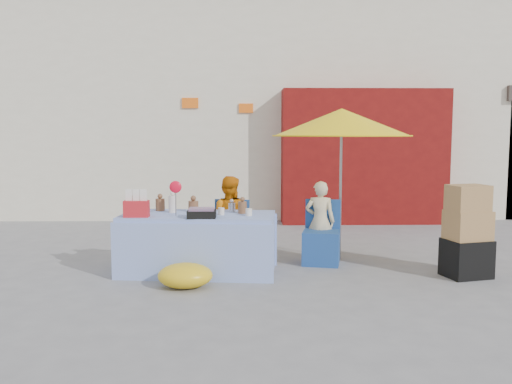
{
  "coord_description": "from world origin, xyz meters",
  "views": [
    {
      "loc": [
        -0.13,
        -6.32,
        1.74
      ],
      "look_at": [
        0.02,
        0.6,
        1.0
      ],
      "focal_mm": 38.0,
      "sensor_mm": 36.0,
      "label": 1
    }
  ],
  "objects_px": {
    "vendor_orange": "(229,219)",
    "box_stack": "(467,235)",
    "market_table": "(198,243)",
    "chair_left": "(229,245)",
    "vendor_beige": "(320,221)",
    "umbrella": "(342,123)",
    "chair_right": "(321,245)"
  },
  "relations": [
    {
      "from": "vendor_beige",
      "to": "box_stack",
      "type": "relative_size",
      "value": 0.98
    },
    {
      "from": "chair_left",
      "to": "box_stack",
      "type": "relative_size",
      "value": 0.75
    },
    {
      "from": "market_table",
      "to": "box_stack",
      "type": "bearing_deg",
      "value": 0.77
    },
    {
      "from": "vendor_orange",
      "to": "box_stack",
      "type": "distance_m",
      "value": 3.05
    },
    {
      "from": "umbrella",
      "to": "chair_right",
      "type": "bearing_deg",
      "value": -136.18
    },
    {
      "from": "market_table",
      "to": "chair_left",
      "type": "distance_m",
      "value": 0.59
    },
    {
      "from": "chair_right",
      "to": "box_stack",
      "type": "bearing_deg",
      "value": -10.97
    },
    {
      "from": "chair_right",
      "to": "vendor_orange",
      "type": "xyz_separation_m",
      "value": [
        -1.25,
        0.13,
        0.33
      ]
    },
    {
      "from": "vendor_orange",
      "to": "box_stack",
      "type": "relative_size",
      "value": 1.04
    },
    {
      "from": "umbrella",
      "to": "vendor_beige",
      "type": "bearing_deg",
      "value": -153.43
    },
    {
      "from": "chair_right",
      "to": "vendor_beige",
      "type": "bearing_deg",
      "value": 103.92
    },
    {
      "from": "vendor_orange",
      "to": "vendor_beige",
      "type": "distance_m",
      "value": 1.25
    },
    {
      "from": "box_stack",
      "to": "umbrella",
      "type": "bearing_deg",
      "value": 143.73
    },
    {
      "from": "umbrella",
      "to": "box_stack",
      "type": "bearing_deg",
      "value": -36.27
    },
    {
      "from": "vendor_beige",
      "to": "umbrella",
      "type": "bearing_deg",
      "value": -140.96
    },
    {
      "from": "chair_left",
      "to": "chair_right",
      "type": "distance_m",
      "value": 1.25
    },
    {
      "from": "umbrella",
      "to": "box_stack",
      "type": "xyz_separation_m",
      "value": [
        1.38,
        -1.01,
        -1.37
      ]
    },
    {
      "from": "vendor_orange",
      "to": "market_table",
      "type": "bearing_deg",
      "value": 69.64
    },
    {
      "from": "chair_right",
      "to": "umbrella",
      "type": "relative_size",
      "value": 0.41
    },
    {
      "from": "chair_left",
      "to": "umbrella",
      "type": "xyz_separation_m",
      "value": [
        1.55,
        0.28,
        1.64
      ]
    },
    {
      "from": "chair_right",
      "to": "vendor_orange",
      "type": "bearing_deg",
      "value": -173.66
    },
    {
      "from": "market_table",
      "to": "vendor_orange",
      "type": "height_order",
      "value": "vendor_orange"
    },
    {
      "from": "market_table",
      "to": "chair_left",
      "type": "height_order",
      "value": "market_table"
    },
    {
      "from": "vendor_beige",
      "to": "box_stack",
      "type": "height_order",
      "value": "box_stack"
    },
    {
      "from": "chair_right",
      "to": "umbrella",
      "type": "height_order",
      "value": "umbrella"
    },
    {
      "from": "vendor_orange",
      "to": "umbrella",
      "type": "xyz_separation_m",
      "value": [
        1.55,
        0.15,
        1.3
      ]
    },
    {
      "from": "chair_left",
      "to": "vendor_orange",
      "type": "xyz_separation_m",
      "value": [
        -0.0,
        0.13,
        0.33
      ]
    },
    {
      "from": "market_table",
      "to": "vendor_beige",
      "type": "xyz_separation_m",
      "value": [
        1.62,
        0.58,
        0.17
      ]
    },
    {
      "from": "vendor_orange",
      "to": "chair_left",
      "type": "bearing_deg",
      "value": 103.92
    },
    {
      "from": "market_table",
      "to": "vendor_orange",
      "type": "bearing_deg",
      "value": 62.88
    },
    {
      "from": "vendor_beige",
      "to": "box_stack",
      "type": "distance_m",
      "value": 1.89
    },
    {
      "from": "market_table",
      "to": "chair_right",
      "type": "height_order",
      "value": "market_table"
    }
  ]
}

